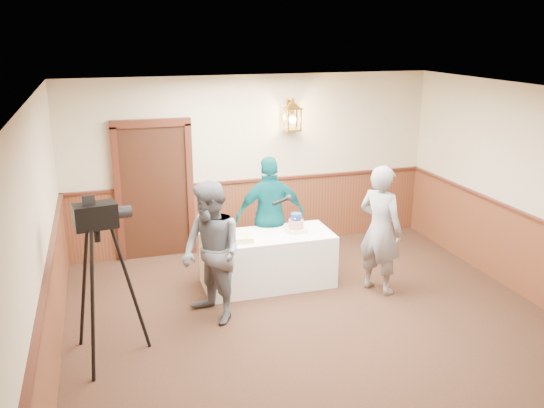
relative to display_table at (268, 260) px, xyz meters
The scene contains 10 objects.
ground 1.95m from the display_table, 83.07° to the right, with size 7.00×7.00×0.00m, color #311C13.
room_shell 1.85m from the display_table, 83.02° to the right, with size 6.02×7.02×2.81m.
display_table is the anchor object (origin of this frame).
tiered_cake 0.63m from the display_table, ahead, with size 0.26×0.26×0.27m.
sheet_cake_yellow 0.62m from the display_table, 162.98° to the right, with size 0.36×0.27×0.07m, color #F7F194.
sheet_cake_green 0.82m from the display_table, behind, with size 0.33×0.26×0.08m, color #B9E4A1.
interviewer 1.31m from the display_table, 140.59° to the right, with size 1.60×1.05×1.76m.
baker 1.61m from the display_table, 24.10° to the right, with size 0.65×0.43×1.78m, color gray.
assistant_p 0.68m from the display_table, 68.47° to the left, with size 1.02×0.43×1.75m, color #064F54.
tv_camera_rig 2.61m from the display_table, 149.89° to the right, with size 0.70×0.65×1.77m.
Camera 1 is at (-2.35, -5.27, 3.47)m, focal length 38.00 mm.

